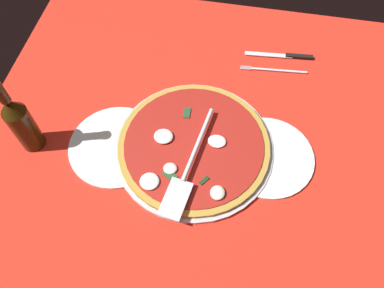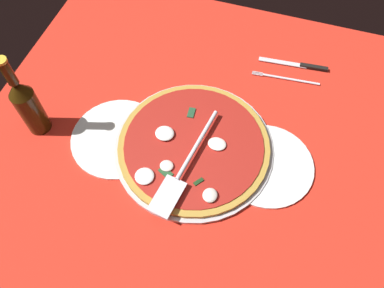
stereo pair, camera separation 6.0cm
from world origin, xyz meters
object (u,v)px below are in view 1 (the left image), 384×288
dinner_plate_right (116,146)px  pizza (192,145)px  dinner_plate_left (267,157)px  place_setting_near (279,63)px  pizza_server (189,164)px  beer_bottle (21,122)px

dinner_plate_right → pizza: pizza is taller
dinner_plate_left → dinner_plate_right: bearing=5.9°
dinner_plate_right → place_setting_near: place_setting_near is taller
place_setting_near → dinner_plate_right: bearing=38.0°
pizza_server → beer_bottle: 39.76cm
pizza → beer_bottle: bearing=7.9°
pizza → pizza_server: size_ratio=1.22×
dinner_plate_right → place_setting_near: 51.47cm
dinner_plate_right → place_setting_near: size_ratio=1.16×
dinner_plate_left → beer_bottle: size_ratio=0.92×
dinner_plate_right → pizza: 18.70cm
beer_bottle → pizza_server: bearing=178.6°
place_setting_near → beer_bottle: 69.77cm
dinner_plate_right → pizza_server: bearing=169.3°
pizza → beer_bottle: (38.71, 5.39, 7.50)cm
dinner_plate_left → beer_bottle: bearing=6.4°
dinner_plate_right → pizza: (-18.43, -2.75, 1.52)cm
pizza_server → dinner_plate_right: bearing=-91.6°
pizza_server → dinner_plate_left: bearing=121.6°
pizza → pizza_server: 6.74cm
dinner_plate_left → beer_bottle: (57.28, 6.47, 9.01)cm
pizza_server → beer_bottle: beer_bottle is taller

